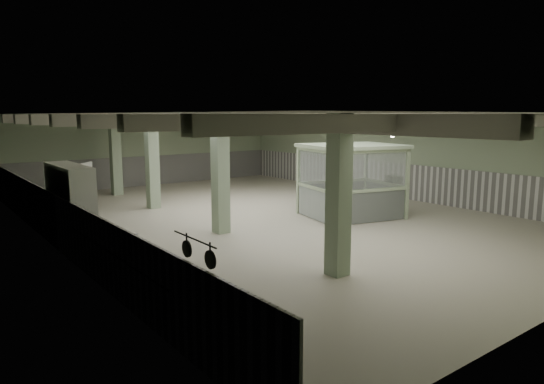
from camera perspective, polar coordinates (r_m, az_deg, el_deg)
floor at (r=17.17m, az=-0.59°, el=-2.93°), size 20.00×20.00×0.00m
ceiling at (r=16.80m, az=-0.61°, el=9.17°), size 14.00×20.00×0.02m
wall_back at (r=25.59m, az=-14.15°, el=4.82°), size 14.00×0.02×3.60m
wall_left at (r=13.92m, az=-24.38°, el=0.97°), size 0.02×20.00×3.60m
wall_right at (r=21.79m, az=14.36°, el=4.12°), size 0.02×20.00×3.60m
wainscot_left at (r=14.10m, az=-24.00°, el=-3.25°), size 0.05×19.90×1.50m
wainscot_right at (r=21.88m, az=14.22°, el=1.38°), size 0.05×19.90×1.50m
wainscot_back at (r=25.66m, az=-14.04°, el=2.48°), size 13.90×0.05×1.50m
girder at (r=15.44m, az=-8.15°, el=8.28°), size 0.45×19.90×0.40m
beam_a at (r=11.68m, az=22.16°, el=7.69°), size 13.90×0.35×0.32m
beam_b at (r=13.14m, az=12.67°, el=8.21°), size 13.90×0.35×0.32m
beam_c at (r=14.87m, az=5.22°, el=8.46°), size 13.90×0.35×0.32m
beam_d at (r=16.80m, az=-0.61°, el=8.56°), size 13.90×0.35×0.32m
beam_e at (r=18.87m, az=-5.20°, el=8.57°), size 13.90×0.35×0.32m
beam_f at (r=21.03m, az=-8.87°, el=8.55°), size 13.90×0.35×0.32m
beam_g at (r=23.25m, az=-11.84°, el=8.50°), size 13.90×0.35×0.32m
column_a at (r=10.76m, az=7.85°, el=-0.46°), size 0.42×0.42×3.60m
column_b at (r=14.68m, az=-6.10°, el=2.10°), size 0.42×0.42×3.60m
column_c at (r=19.11m, az=-13.92°, el=3.49°), size 0.42×0.42×3.60m
column_d at (r=22.83m, az=-17.94°, el=4.17°), size 0.42×0.42×3.60m
hook_rail at (r=6.86m, az=-9.15°, el=-5.50°), size 0.02×1.20×0.02m
pendant_front at (r=13.53m, az=13.99°, el=6.61°), size 0.44×0.44×0.22m
pendant_mid at (r=17.51m, az=-0.27°, el=7.37°), size 0.44×0.44×0.22m
pendant_back at (r=21.71m, az=-8.31°, el=7.59°), size 0.44×0.44×0.22m
prep_counter at (r=10.37m, az=-15.99°, el=-8.72°), size 0.93×5.32×0.91m
pitcher_near at (r=10.23m, az=-15.70°, el=-5.56°), size 0.25×0.27×0.28m
pitcher_far at (r=10.11m, az=-16.47°, el=-5.73°), size 0.20×0.23×0.30m
veg_colander at (r=8.86m, az=-13.30°, el=-8.00°), size 0.48×0.48×0.20m
orange_bowl at (r=9.97m, az=-15.39°, el=-6.53°), size 0.30×0.30×0.08m
skillet_near at (r=6.65m, az=-7.27°, el=-7.90°), size 0.03×0.26×0.26m
skillet_far at (r=7.22m, az=-9.98°, el=-6.60°), size 0.03×0.25×0.25m
walkin_cooler at (r=13.91m, az=-22.52°, el=-1.52°), size 1.14×2.57×2.36m
guard_booth at (r=17.24m, az=9.34°, el=2.83°), size 3.71×3.35×2.55m
filing_cabinet at (r=18.60m, az=14.10°, el=-0.19°), size 0.64×0.74×1.33m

